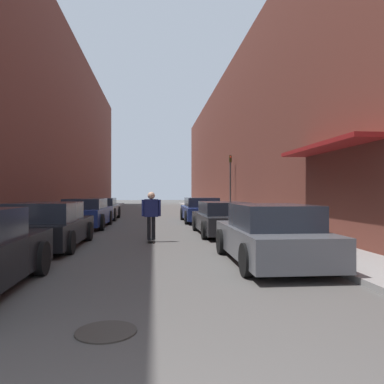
{
  "coord_description": "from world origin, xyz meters",
  "views": [
    {
      "loc": [
        0.29,
        -1.23,
        1.6
      ],
      "look_at": [
        1.71,
        12.69,
        1.61
      ],
      "focal_mm": 35.0,
      "sensor_mm": 36.0,
      "label": 1
    }
  ],
  "objects_px": {
    "manhole_cover": "(106,332)",
    "parked_car_right_2": "(201,210)",
    "parked_car_right_1": "(222,219)",
    "parked_car_left_1": "(47,226)",
    "parked_car_left_3": "(102,209)",
    "traffic_light": "(230,179)",
    "parked_car_left_2": "(87,213)",
    "parked_car_right_0": "(270,235)",
    "skateboarder": "(151,211)"
  },
  "relations": [
    {
      "from": "parked_car_left_1",
      "to": "traffic_light",
      "type": "height_order",
      "value": "traffic_light"
    },
    {
      "from": "parked_car_left_3",
      "to": "traffic_light",
      "type": "bearing_deg",
      "value": 11.49
    },
    {
      "from": "parked_car_right_1",
      "to": "manhole_cover",
      "type": "relative_size",
      "value": 6.63
    },
    {
      "from": "skateboarder",
      "to": "manhole_cover",
      "type": "bearing_deg",
      "value": -93.38
    },
    {
      "from": "parked_car_left_1",
      "to": "manhole_cover",
      "type": "bearing_deg",
      "value": -69.75
    },
    {
      "from": "traffic_light",
      "to": "parked_car_right_2",
      "type": "bearing_deg",
      "value": -121.36
    },
    {
      "from": "parked_car_left_1",
      "to": "parked_car_right_0",
      "type": "xyz_separation_m",
      "value": [
        5.68,
        -3.02,
        0.01
      ]
    },
    {
      "from": "parked_car_left_1",
      "to": "manhole_cover",
      "type": "height_order",
      "value": "parked_car_left_1"
    },
    {
      "from": "parked_car_right_1",
      "to": "parked_car_left_1",
      "type": "bearing_deg",
      "value": -153.89
    },
    {
      "from": "parked_car_right_2",
      "to": "parked_car_left_2",
      "type": "bearing_deg",
      "value": -153.67
    },
    {
      "from": "parked_car_left_2",
      "to": "manhole_cover",
      "type": "height_order",
      "value": "parked_car_left_2"
    },
    {
      "from": "parked_car_left_2",
      "to": "parked_car_left_3",
      "type": "distance_m",
      "value": 5.15
    },
    {
      "from": "parked_car_right_1",
      "to": "skateboarder",
      "type": "distance_m",
      "value": 3.27
    },
    {
      "from": "parked_car_right_0",
      "to": "traffic_light",
      "type": "bearing_deg",
      "value": 81.49
    },
    {
      "from": "parked_car_right_1",
      "to": "parked_car_right_2",
      "type": "relative_size",
      "value": 0.97
    },
    {
      "from": "parked_car_left_1",
      "to": "parked_car_right_0",
      "type": "bearing_deg",
      "value": -28.04
    },
    {
      "from": "parked_car_left_2",
      "to": "manhole_cover",
      "type": "bearing_deg",
      "value": -79.12
    },
    {
      "from": "parked_car_right_1",
      "to": "traffic_light",
      "type": "relative_size",
      "value": 1.19
    },
    {
      "from": "skateboarder",
      "to": "traffic_light",
      "type": "distance_m",
      "value": 13.1
    },
    {
      "from": "skateboarder",
      "to": "traffic_light",
      "type": "bearing_deg",
      "value": 67.08
    },
    {
      "from": "parked_car_left_1",
      "to": "traffic_light",
      "type": "relative_size",
      "value": 1.16
    },
    {
      "from": "parked_car_left_2",
      "to": "parked_car_left_1",
      "type": "bearing_deg",
      "value": -90.37
    },
    {
      "from": "parked_car_left_3",
      "to": "parked_car_right_2",
      "type": "bearing_deg",
      "value": -23.24
    },
    {
      "from": "parked_car_left_1",
      "to": "parked_car_right_1",
      "type": "xyz_separation_m",
      "value": [
        5.65,
        2.77,
        -0.02
      ]
    },
    {
      "from": "parked_car_left_3",
      "to": "skateboarder",
      "type": "relative_size",
      "value": 2.79
    },
    {
      "from": "parked_car_left_2",
      "to": "manhole_cover",
      "type": "distance_m",
      "value": 13.21
    },
    {
      "from": "manhole_cover",
      "to": "parked_car_left_2",
      "type": "bearing_deg",
      "value": 100.88
    },
    {
      "from": "parked_car_left_1",
      "to": "parked_car_right_1",
      "type": "relative_size",
      "value": 0.98
    },
    {
      "from": "parked_car_left_2",
      "to": "parked_car_right_1",
      "type": "distance_m",
      "value": 6.52
    },
    {
      "from": "parked_car_left_1",
      "to": "parked_car_right_2",
      "type": "bearing_deg",
      "value": 57.68
    },
    {
      "from": "parked_car_right_1",
      "to": "traffic_light",
      "type": "bearing_deg",
      "value": 76.6
    },
    {
      "from": "parked_car_right_0",
      "to": "traffic_light",
      "type": "height_order",
      "value": "traffic_light"
    },
    {
      "from": "parked_car_right_1",
      "to": "traffic_light",
      "type": "distance_m",
      "value": 10.57
    },
    {
      "from": "skateboarder",
      "to": "traffic_light",
      "type": "relative_size",
      "value": 0.41
    },
    {
      "from": "manhole_cover",
      "to": "parked_car_right_2",
      "type": "bearing_deg",
      "value": 78.94
    },
    {
      "from": "parked_car_right_1",
      "to": "skateboarder",
      "type": "xyz_separation_m",
      "value": [
        -2.66,
        -1.87,
        0.39
      ]
    },
    {
      "from": "parked_car_left_1",
      "to": "parked_car_left_3",
      "type": "xyz_separation_m",
      "value": [
        0.02,
        11.25,
        0.0
      ]
    },
    {
      "from": "skateboarder",
      "to": "parked_car_left_3",
      "type": "bearing_deg",
      "value": 106.0
    },
    {
      "from": "parked_car_right_2",
      "to": "traffic_light",
      "type": "distance_m",
      "value": 5.07
    },
    {
      "from": "parked_car_left_3",
      "to": "traffic_light",
      "type": "relative_size",
      "value": 1.15
    },
    {
      "from": "parked_car_right_1",
      "to": "parked_car_right_0",
      "type": "bearing_deg",
      "value": -89.71
    },
    {
      "from": "parked_car_right_0",
      "to": "parked_car_right_1",
      "type": "xyz_separation_m",
      "value": [
        -0.03,
        5.79,
        -0.04
      ]
    },
    {
      "from": "parked_car_left_2",
      "to": "parked_car_right_1",
      "type": "bearing_deg",
      "value": -30.73
    },
    {
      "from": "parked_car_left_3",
      "to": "parked_car_right_1",
      "type": "xyz_separation_m",
      "value": [
        5.63,
        -8.48,
        -0.03
      ]
    },
    {
      "from": "parked_car_right_0",
      "to": "skateboarder",
      "type": "relative_size",
      "value": 2.67
    },
    {
      "from": "parked_car_left_2",
      "to": "parked_car_right_1",
      "type": "xyz_separation_m",
      "value": [
        5.61,
        -3.33,
        -0.05
      ]
    },
    {
      "from": "parked_car_right_0",
      "to": "manhole_cover",
      "type": "xyz_separation_m",
      "value": [
        -3.15,
        -3.83,
        -0.63
      ]
    },
    {
      "from": "parked_car_left_3",
      "to": "parked_car_right_0",
      "type": "distance_m",
      "value": 15.35
    },
    {
      "from": "parked_car_right_2",
      "to": "traffic_light",
      "type": "bearing_deg",
      "value": 58.64
    },
    {
      "from": "parked_car_left_3",
      "to": "skateboarder",
      "type": "xyz_separation_m",
      "value": [
        2.97,
        -10.35,
        0.36
      ]
    }
  ]
}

